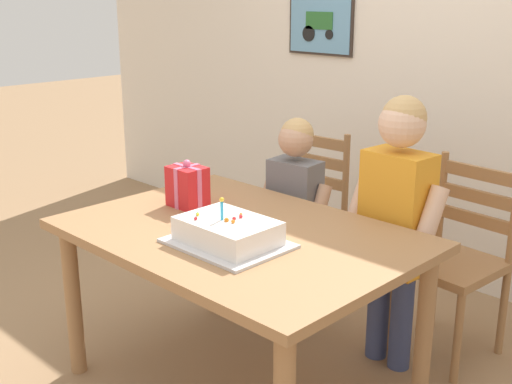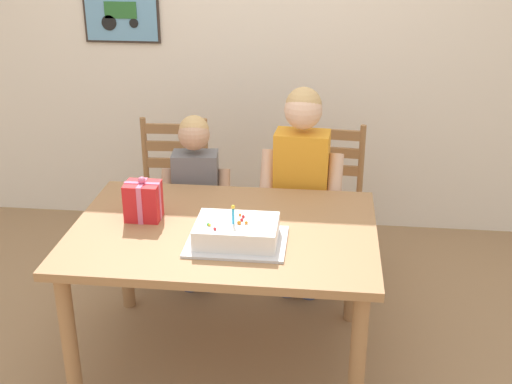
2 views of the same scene
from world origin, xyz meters
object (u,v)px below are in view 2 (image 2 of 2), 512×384
object	(u,v)px
dining_table	(224,245)
gift_box_red_large	(143,201)
child_younger	(196,189)
birthday_cake	(237,233)
child_older	(301,176)
chair_right	(326,203)
chair_left	(173,196)

from	to	relation	value
dining_table	gift_box_red_large	size ratio (longest dim) A/B	6.50
child_younger	birthday_cake	bearing A→B (deg)	-66.33
gift_box_red_large	child_older	world-z (taller)	child_older
dining_table	birthday_cake	distance (m)	0.21
dining_table	chair_right	world-z (taller)	chair_right
birthday_cake	child_older	xyz separation A→B (m)	(0.25, 0.77, -0.02)
gift_box_red_large	child_younger	world-z (taller)	child_younger
dining_table	birthday_cake	world-z (taller)	birthday_cake
gift_box_red_large	chair_left	size ratio (longest dim) A/B	0.24
child_older	birthday_cake	bearing A→B (deg)	-107.75
birthday_cake	chair_left	world-z (taller)	birthday_cake
dining_table	child_older	bearing A→B (deg)	62.51
gift_box_red_large	chair_left	distance (m)	0.95
dining_table	child_older	xyz separation A→B (m)	(0.33, 0.63, 0.12)
chair_left	child_younger	world-z (taller)	child_younger
chair_left	child_older	xyz separation A→B (m)	(0.80, -0.30, 0.29)
birthday_cake	chair_right	bearing A→B (deg)	70.17
child_older	child_younger	distance (m)	0.60
chair_left	chair_right	bearing A→B (deg)	-0.00
dining_table	chair_right	size ratio (longest dim) A/B	1.54
chair_right	child_older	world-z (taller)	child_older
dining_table	birthday_cake	xyz separation A→B (m)	(0.08, -0.14, 0.14)
birthday_cake	child_older	size ratio (longest dim) A/B	0.35
chair_left	child_older	world-z (taller)	child_older
chair_right	child_older	distance (m)	0.44
gift_box_red_large	dining_table	bearing A→B (deg)	-8.51
gift_box_red_large	child_younger	xyz separation A→B (m)	(0.13, 0.58, -0.17)
child_older	child_younger	bearing A→B (deg)	179.96
chair_left	child_younger	distance (m)	0.41
dining_table	child_older	size ratio (longest dim) A/B	1.14
child_older	dining_table	bearing A→B (deg)	-117.49
gift_box_red_large	chair_right	xyz separation A→B (m)	(0.86, 0.88, -0.36)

